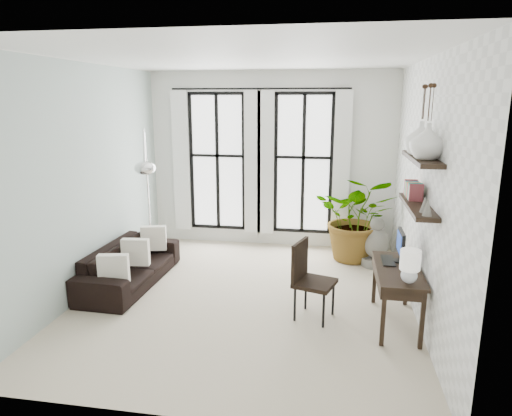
% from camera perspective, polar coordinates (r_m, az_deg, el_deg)
% --- Properties ---
extents(floor, '(5.00, 5.00, 0.00)m').
position_cam_1_polar(floor, '(6.48, -1.30, -11.20)').
color(floor, beige).
rests_on(floor, ground).
extents(ceiling, '(5.00, 5.00, 0.00)m').
position_cam_1_polar(ceiling, '(5.91, -1.48, 18.29)').
color(ceiling, white).
rests_on(ceiling, wall_back).
extents(wall_left, '(0.00, 5.00, 5.00)m').
position_cam_1_polar(wall_left, '(6.78, -20.43, 3.26)').
color(wall_left, '#A3B6B0').
rests_on(wall_left, floor).
extents(wall_right, '(0.00, 5.00, 5.00)m').
position_cam_1_polar(wall_right, '(5.99, 20.27, 2.01)').
color(wall_right, white).
rests_on(wall_right, floor).
extents(wall_back, '(4.50, 0.00, 4.50)m').
position_cam_1_polar(wall_back, '(8.43, 1.86, 5.95)').
color(wall_back, white).
rests_on(wall_back, floor).
extents(windows, '(3.26, 0.13, 2.65)m').
position_cam_1_polar(windows, '(8.39, 0.44, 5.65)').
color(windows, white).
rests_on(windows, wall_back).
extents(wall_shelves, '(0.25, 1.30, 0.60)m').
position_cam_1_polar(wall_shelves, '(5.57, 19.65, 2.59)').
color(wall_shelves, black).
rests_on(wall_shelves, wall_right).
extents(sofa, '(0.86, 2.05, 0.59)m').
position_cam_1_polar(sofa, '(7.11, -15.45, -6.84)').
color(sofa, black).
rests_on(sofa, floor).
extents(throw_pillows, '(0.40, 1.52, 0.40)m').
position_cam_1_polar(throw_pillows, '(7.00, -14.81, -5.34)').
color(throw_pillows, silver).
rests_on(throw_pillows, sofa).
extents(plant, '(1.51, 1.36, 1.48)m').
position_cam_1_polar(plant, '(7.91, 12.55, -1.23)').
color(plant, '#2D7228').
rests_on(plant, floor).
extents(desk, '(0.52, 1.23, 1.12)m').
position_cam_1_polar(desk, '(5.74, 17.37, -7.74)').
color(desk, black).
rests_on(desk, floor).
extents(desk_chair, '(0.59, 0.59, 0.99)m').
position_cam_1_polar(desk_chair, '(5.80, 6.54, -8.30)').
color(desk_chair, black).
rests_on(desk_chair, floor).
extents(arc_lamp, '(0.72, 1.31, 2.27)m').
position_cam_1_polar(arc_lamp, '(7.20, -13.64, 5.48)').
color(arc_lamp, silver).
rests_on(arc_lamp, floor).
extents(buddha, '(0.46, 0.46, 0.83)m').
position_cam_1_polar(buddha, '(7.80, 14.77, -4.55)').
color(buddha, slate).
rests_on(buddha, floor).
extents(vase_a, '(0.37, 0.37, 0.38)m').
position_cam_1_polar(vase_a, '(5.22, 20.65, 7.80)').
color(vase_a, white).
rests_on(vase_a, shelf_upper).
extents(vase_b, '(0.37, 0.37, 0.38)m').
position_cam_1_polar(vase_b, '(5.61, 19.90, 8.20)').
color(vase_b, white).
rests_on(vase_b, shelf_upper).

